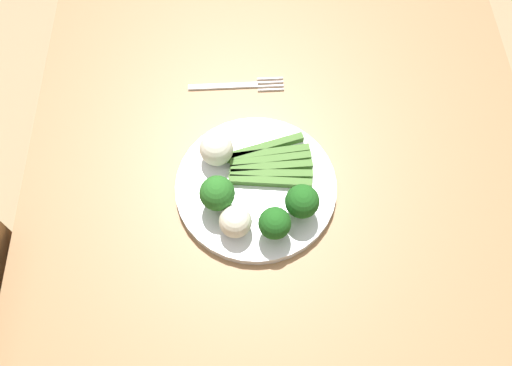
{
  "coord_description": "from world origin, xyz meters",
  "views": [
    {
      "loc": [
        0.34,
        -0.06,
        1.48
      ],
      "look_at": [
        -0.03,
        -0.05,
        0.76
      ],
      "focal_mm": 37.22,
      "sensor_mm": 36.0,
      "label": 1
    }
  ],
  "objects": [
    {
      "name": "ground_plane",
      "position": [
        0.0,
        0.0,
        -0.01
      ],
      "size": [
        6.0,
        6.0,
        0.02
      ],
      "primitive_type": "cube",
      "color": "tan"
    },
    {
      "name": "dining_table",
      "position": [
        0.0,
        0.0,
        0.63
      ],
      "size": [
        1.19,
        0.83,
        0.74
      ],
      "color": "#9E754C",
      "rests_on": "ground_plane"
    },
    {
      "name": "plate",
      "position": [
        -0.03,
        -0.05,
        0.75
      ],
      "size": [
        0.25,
        0.25,
        0.01
      ],
      "primitive_type": "cylinder",
      "color": "white",
      "rests_on": "dining_table"
    },
    {
      "name": "asparagus_bundle",
      "position": [
        -0.06,
        -0.02,
        0.77
      ],
      "size": [
        0.1,
        0.14,
        0.01
      ],
      "rotation": [
        0.0,
        0.0,
        1.64
      ],
      "color": "#47752D",
      "rests_on": "plate"
    },
    {
      "name": "broccoli_right",
      "position": [
        0.02,
        0.02,
        0.79
      ],
      "size": [
        0.05,
        0.05,
        0.06
      ],
      "color": "#4C7F2B",
      "rests_on": "plate"
    },
    {
      "name": "broccoli_back",
      "position": [
        -0.0,
        -0.1,
        0.8
      ],
      "size": [
        0.05,
        0.05,
        0.06
      ],
      "color": "#568E33",
      "rests_on": "plate"
    },
    {
      "name": "broccoli_front",
      "position": [
        0.05,
        -0.02,
        0.79
      ],
      "size": [
        0.05,
        0.05,
        0.06
      ],
      "color": "#4C7F2B",
      "rests_on": "plate"
    },
    {
      "name": "cauliflower_outer_edge",
      "position": [
        -0.08,
        -0.1,
        0.79
      ],
      "size": [
        0.05,
        0.05,
        0.05
      ],
      "primitive_type": "sphere",
      "color": "white",
      "rests_on": "plate"
    },
    {
      "name": "cauliflower_near_center",
      "position": [
        0.04,
        -0.08,
        0.78
      ],
      "size": [
        0.05,
        0.05,
        0.05
      ],
      "primitive_type": "sphere",
      "color": "silver",
      "rests_on": "plate"
    },
    {
      "name": "fork",
      "position": [
        -0.23,
        -0.07,
        0.75
      ],
      "size": [
        0.03,
        0.17,
        0.0
      ],
      "rotation": [
        0.0,
        0.0,
        1.59
      ],
      "color": "silver",
      "rests_on": "dining_table"
    }
  ]
}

